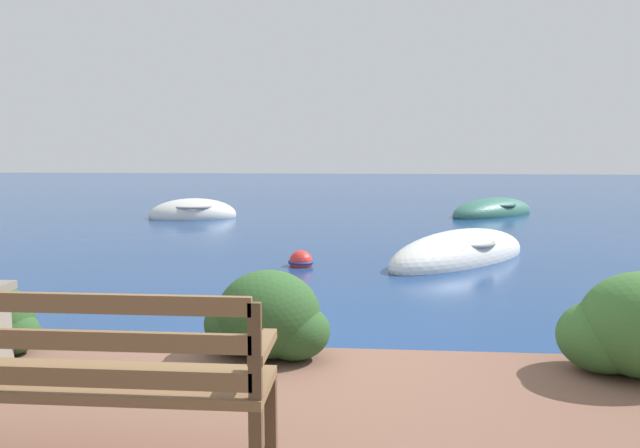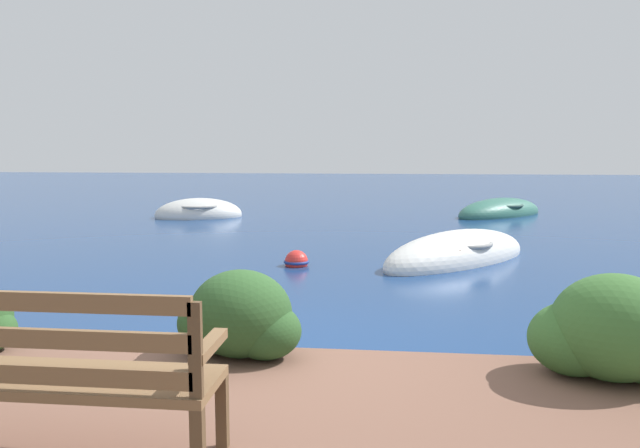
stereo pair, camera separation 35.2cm
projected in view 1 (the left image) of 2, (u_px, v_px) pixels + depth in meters
ground_plane at (299, 373)px, 5.02m from camera, size 80.00×80.00×0.00m
park_bench at (99, 374)px, 3.05m from camera, size 1.69×0.48×0.93m
hedge_clump_left at (267, 319)px, 4.74m from camera, size 0.98×0.71×0.67m
hedge_clump_centre at (640, 331)px, 4.34m from camera, size 1.09×0.78×0.74m
rowboat_nearest at (460, 256)px, 10.04m from camera, size 3.03×3.22×0.88m
rowboat_mid at (193, 215)px, 16.28m from camera, size 2.57×1.99×0.89m
rowboat_far at (493, 212)px, 16.98m from camera, size 3.10×3.13×0.83m
mooring_buoy at (301, 262)px, 9.61m from camera, size 0.40×0.40×0.36m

